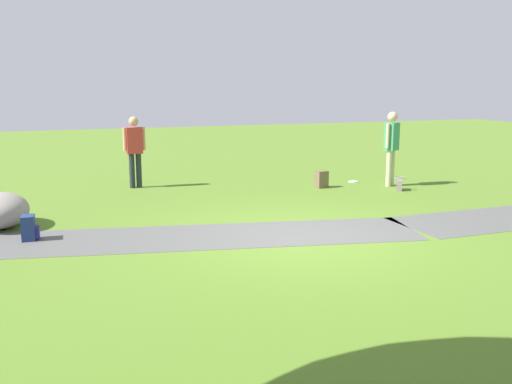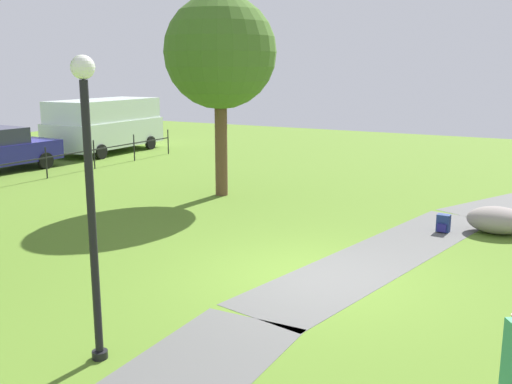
% 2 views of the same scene
% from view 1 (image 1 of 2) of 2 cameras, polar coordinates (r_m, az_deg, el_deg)
% --- Properties ---
extents(ground_plane, '(48.00, 48.00, 0.00)m').
position_cam_1_polar(ground_plane, '(9.29, 4.79, -4.67)').
color(ground_plane, '#567A27').
extents(footpath_segment_mid, '(8.16, 3.09, 0.01)m').
position_cam_1_polar(footpath_segment_mid, '(9.44, -8.02, -4.46)').
color(footpath_segment_mid, '#585756').
rests_on(footpath_segment_mid, ground).
extents(lawn_boulder, '(1.02, 1.34, 0.60)m').
position_cam_1_polar(lawn_boulder, '(10.88, -23.89, -1.65)').
color(lawn_boulder, gray).
rests_on(lawn_boulder, ground).
extents(woman_with_handbag, '(0.45, 0.40, 1.78)m').
position_cam_1_polar(woman_with_handbag, '(14.23, 13.19, 4.73)').
color(woman_with_handbag, beige).
rests_on(woman_with_handbag, ground).
extents(man_near_boulder, '(0.52, 0.24, 1.68)m').
position_cam_1_polar(man_near_boulder, '(13.92, -11.87, 4.38)').
color(man_near_boulder, '#222C31').
rests_on(man_near_boulder, ground).
extents(handbag_on_grass, '(0.38, 0.38, 0.31)m').
position_cam_1_polar(handbag_on_grass, '(13.80, 13.93, 0.74)').
color(handbag_on_grass, gray).
rests_on(handbag_on_grass, ground).
extents(backpack_by_boulder, '(0.27, 0.29, 0.40)m').
position_cam_1_polar(backpack_by_boulder, '(9.84, -21.44, -3.34)').
color(backpack_by_boulder, navy).
rests_on(backpack_by_boulder, ground).
extents(spare_backpack_on_lawn, '(0.31, 0.30, 0.40)m').
position_cam_1_polar(spare_backpack_on_lawn, '(13.83, 6.43, 1.23)').
color(spare_backpack_on_lawn, brown).
rests_on(spare_backpack_on_lawn, ground).
extents(frisbee_on_grass, '(0.24, 0.24, 0.02)m').
position_cam_1_polar(frisbee_on_grass, '(14.73, 9.54, 1.01)').
color(frisbee_on_grass, white).
rests_on(frisbee_on_grass, ground).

